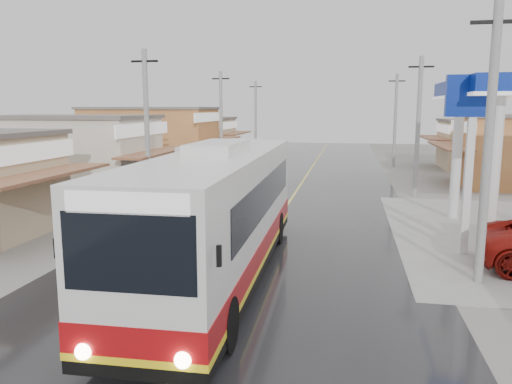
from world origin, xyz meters
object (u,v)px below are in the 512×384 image
second_bus (226,165)px  cyclist (156,217)px  tricycle_near (118,196)px  coach_bus (220,214)px

second_bus → cyclist: 11.44m
tricycle_near → coach_bus: bearing=-69.5°
cyclist → second_bus: bearing=70.5°
tricycle_near → cyclist: bearing=-68.1°
coach_bus → cyclist: 6.09m
coach_bus → second_bus: (-3.80, 15.93, -0.37)m
cyclist → tricycle_near: bearing=113.9°
coach_bus → tricycle_near: (-7.31, 8.19, -1.11)m
second_bus → cyclist: size_ratio=4.16×
coach_bus → second_bus: size_ratio=1.43×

